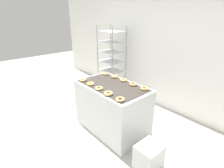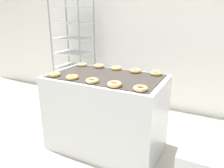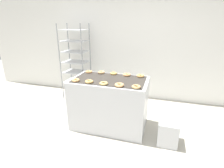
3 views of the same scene
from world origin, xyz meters
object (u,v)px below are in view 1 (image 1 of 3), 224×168
(donut_near_rightmost, at_px, (120,99))
(donut_far_right, at_px, (133,84))
(donut_near_leftmost, at_px, (83,80))
(donut_far_left, at_px, (115,76))
(baking_rack_cart, at_px, (112,61))
(donut_far_leftmost, at_px, (106,74))
(donut_far_rightmost, at_px, (144,88))
(fryer_machine, at_px, (112,108))
(donut_near_right, at_px, (108,93))
(donut_far_center, at_px, (123,80))
(donut_near_left, at_px, (91,84))
(glaze_bin, at_px, (149,157))

(donut_near_rightmost, height_order, donut_far_right, donut_far_right)
(donut_near_leftmost, bearing_deg, donut_far_left, 66.39)
(baking_rack_cart, height_order, donut_far_leftmost, baking_rack_cart)
(donut_far_right, bearing_deg, donut_far_rightmost, 0.50)
(fryer_machine, relative_size, donut_near_rightmost, 9.70)
(donut_far_rightmost, bearing_deg, donut_far_right, -179.50)
(fryer_machine, relative_size, donut_near_right, 9.17)
(donut_near_rightmost, bearing_deg, donut_near_right, -179.02)
(donut_near_rightmost, bearing_deg, fryer_machine, 150.54)
(donut_far_leftmost, bearing_deg, fryer_machine, -28.22)
(baking_rack_cart, relative_size, donut_near_rightmost, 13.39)
(donut_far_center, bearing_deg, donut_near_leftmost, -131.17)
(fryer_machine, distance_m, donut_near_leftmost, 0.74)
(donut_near_left, bearing_deg, donut_near_leftmost, -179.98)
(donut_near_left, xyz_separation_m, donut_near_right, (0.50, -0.02, 0.00))
(baking_rack_cart, bearing_deg, donut_near_right, -42.51)
(donut_near_leftmost, height_order, donut_near_left, same)
(fryer_machine, distance_m, donut_far_rightmost, 0.73)
(donut_near_left, bearing_deg, fryer_machine, 46.27)
(donut_near_leftmost, bearing_deg, fryer_machine, 28.47)
(baking_rack_cart, distance_m, glaze_bin, 2.61)
(donut_near_leftmost, xyz_separation_m, donut_near_left, (0.24, 0.00, -0.00))
(donut_far_rightmost, bearing_deg, donut_near_right, -113.33)
(donut_near_leftmost, relative_size, donut_far_leftmost, 1.01)
(donut_near_leftmost, relative_size, donut_far_left, 0.98)
(donut_far_leftmost, xyz_separation_m, donut_far_right, (0.74, 0.01, 0.00))
(donut_far_left, bearing_deg, donut_near_rightmost, -37.11)
(donut_far_right, bearing_deg, donut_near_left, -132.78)
(donut_near_leftmost, bearing_deg, baking_rack_cart, 117.61)
(donut_near_left, distance_m, donut_far_rightmost, 0.92)
(donut_near_rightmost, bearing_deg, baking_rack_cart, 142.32)
(glaze_bin, xyz_separation_m, donut_far_rightmost, (-0.54, 0.49, 0.73))
(donut_near_leftmost, bearing_deg, donut_far_center, 48.83)
(donut_near_right, height_order, donut_near_rightmost, donut_near_right)
(baking_rack_cart, height_order, donut_far_rightmost, baking_rack_cart)
(fryer_machine, height_order, donut_near_leftmost, donut_near_leftmost)
(donut_near_left, height_order, donut_near_rightmost, donut_near_left)
(donut_far_center, bearing_deg, fryer_machine, -88.12)
(fryer_machine, bearing_deg, donut_near_left, -133.73)
(donut_near_leftmost, height_order, donut_near_rightmost, donut_near_leftmost)
(baking_rack_cart, xyz_separation_m, donut_far_right, (1.41, -0.73, 0.01))
(donut_near_right, distance_m, donut_far_leftmost, 0.93)
(donut_near_leftmost, height_order, donut_far_right, same)
(donut_near_leftmost, xyz_separation_m, donut_far_rightmost, (0.99, 0.54, -0.00))
(donut_near_right, height_order, donut_far_rightmost, donut_near_right)
(baking_rack_cart, relative_size, glaze_bin, 4.60)
(donut_far_leftmost, bearing_deg, donut_near_right, -36.77)
(donut_near_left, xyz_separation_m, donut_far_center, (0.25, 0.56, 0.00))
(donut_near_right, distance_m, donut_far_left, 0.76)
(donut_far_center, bearing_deg, donut_near_left, -114.01)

